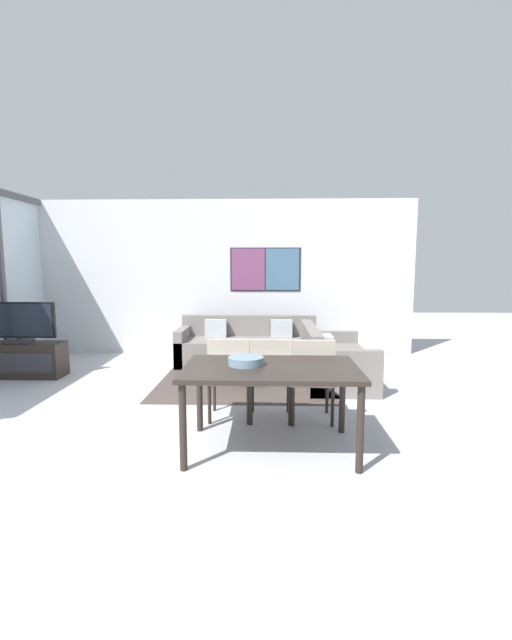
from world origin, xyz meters
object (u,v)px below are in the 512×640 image
(dining_chair_left, at_px, (230,373))
(fruit_bowl, at_px, (246,360))
(sofa_main, at_px, (248,347))
(coffee_table, at_px, (244,362))
(sofa_side, at_px, (331,363))
(dining_chair_right, at_px, (312,374))
(tv_console, at_px, (21,360))
(dining_table, at_px, (271,375))
(television, at_px, (18,323))
(dining_chair_centre, at_px, (271,373))

(dining_chair_left, height_order, fruit_bowl, dining_chair_left)
(sofa_main, bearing_deg, coffee_table, -90.00)
(sofa_side, distance_m, dining_chair_right, 1.66)
(coffee_table, height_order, dining_chair_left, dining_chair_left)
(tv_console, distance_m, dining_table, 4.38)
(dining_chair_left, distance_m, fruit_bowl, 0.75)
(dining_chair_left, bearing_deg, coffee_table, 87.18)
(tv_console, relative_size, dining_table, 0.82)
(dining_chair_right, bearing_deg, dining_chair_left, 177.34)
(fruit_bowl, bearing_deg, television, 145.72)
(coffee_table, bearing_deg, fruit_bowl, -86.29)
(coffee_table, bearing_deg, television, 175.74)
(tv_console, xyz_separation_m, sofa_main, (3.29, 0.97, 0.01))
(dining_table, distance_m, dining_chair_centre, 0.73)
(dining_chair_centre, relative_size, fruit_bowl, 2.83)
(sofa_main, height_order, sofa_side, same)
(coffee_table, bearing_deg, tv_console, 175.75)
(sofa_main, bearing_deg, dining_chair_right, -73.69)
(dining_chair_left, distance_m, dining_chair_centre, 0.43)
(dining_chair_left, bearing_deg, television, 152.61)
(tv_console, xyz_separation_m, dining_chair_left, (3.22, -1.67, 0.26))
(television, height_order, dining_table, television)
(sofa_side, distance_m, dining_table, 2.46)
(tv_console, relative_size, coffee_table, 1.49)
(dining_table, xyz_separation_m, fruit_bowl, (-0.22, 0.05, 0.12))
(tv_console, xyz_separation_m, fruit_bowl, (3.43, -2.34, 0.54))
(dining_chair_left, bearing_deg, dining_table, -59.25)
(tv_console, height_order, dining_chair_centre, dining_chair_centre)
(sofa_side, bearing_deg, dining_chair_left, 140.38)
(sofa_side, height_order, dining_chair_centre, dining_chair_centre)
(tv_console, xyz_separation_m, dining_chair_centre, (3.65, -1.68, 0.26))
(sofa_main, height_order, dining_chair_centre, dining_chair_centre)
(coffee_table, distance_m, dining_table, 2.21)
(dining_chair_right, bearing_deg, sofa_side, 74.98)
(tv_console, bearing_deg, sofa_side, -1.54)
(tv_console, bearing_deg, dining_chair_left, -27.38)
(tv_console, height_order, dining_table, dining_table)
(dining_table, height_order, fruit_bowl, fruit_bowl)
(sofa_main, bearing_deg, television, -163.52)
(dining_chair_centre, distance_m, dining_chair_right, 0.43)
(dining_table, relative_size, dining_chair_left, 1.70)
(tv_console, height_order, fruit_bowl, fruit_bowl)
(dining_chair_centre, relative_size, dining_chair_right, 1.00)
(television, xyz_separation_m, dining_chair_left, (3.22, -1.67, -0.29))
(television, bearing_deg, sofa_main, 16.48)
(dining_chair_right, bearing_deg, dining_chair_centre, 176.20)
(coffee_table, bearing_deg, dining_chair_left, -92.82)
(sofa_side, distance_m, dining_chair_centre, 1.79)
(television, relative_size, dining_table, 0.72)
(sofa_side, relative_size, dining_table, 1.09)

